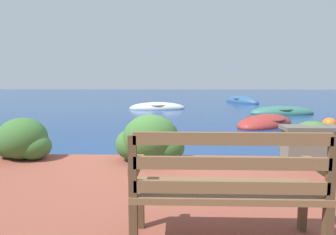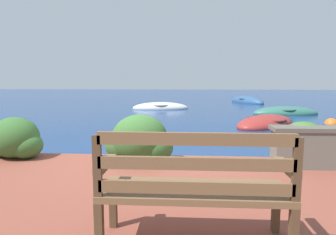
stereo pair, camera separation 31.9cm
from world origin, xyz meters
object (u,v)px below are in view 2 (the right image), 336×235
(rowboat_mid, at_px, (285,113))
(rowboat_outer, at_px, (247,102))
(mooring_buoy, at_px, (331,125))
(rowboat_nearest, at_px, (266,124))
(park_bench, at_px, (194,186))
(rowboat_far, at_px, (160,108))

(rowboat_mid, xyz_separation_m, rowboat_outer, (-0.39, 6.44, 0.01))
(rowboat_mid, height_order, mooring_buoy, rowboat_mid)
(rowboat_mid, xyz_separation_m, mooring_buoy, (0.31, -3.48, 0.02))
(rowboat_nearest, bearing_deg, park_bench, 25.68)
(rowboat_mid, bearing_deg, rowboat_outer, -89.88)
(park_bench, xyz_separation_m, rowboat_mid, (4.19, 10.92, -0.65))
(park_bench, relative_size, rowboat_outer, 0.47)
(park_bench, height_order, mooring_buoy, park_bench)
(rowboat_far, xyz_separation_m, mooring_buoy, (5.92, -5.60, 0.02))
(rowboat_far, distance_m, mooring_buoy, 8.15)
(rowboat_nearest, bearing_deg, rowboat_far, -99.81)
(park_bench, bearing_deg, rowboat_far, 98.14)
(park_bench, bearing_deg, rowboat_outer, 79.58)
(rowboat_nearest, xyz_separation_m, rowboat_mid, (1.67, 3.23, -0.00))
(rowboat_nearest, height_order, mooring_buoy, rowboat_nearest)
(park_bench, xyz_separation_m, rowboat_nearest, (2.53, 7.68, -0.65))
(park_bench, xyz_separation_m, rowboat_outer, (3.81, 17.36, -0.64))
(park_bench, bearing_deg, rowboat_nearest, 73.75)
(rowboat_mid, distance_m, rowboat_outer, 6.45)
(rowboat_outer, bearing_deg, mooring_buoy, 157.18)
(park_bench, xyz_separation_m, rowboat_far, (-1.41, 13.05, -0.65))
(rowboat_mid, relative_size, rowboat_outer, 0.90)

